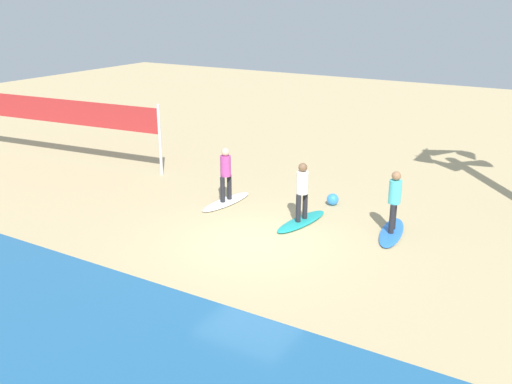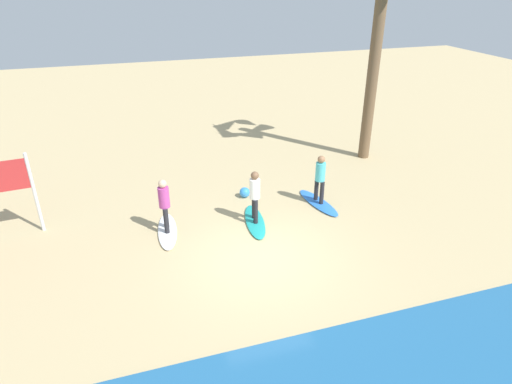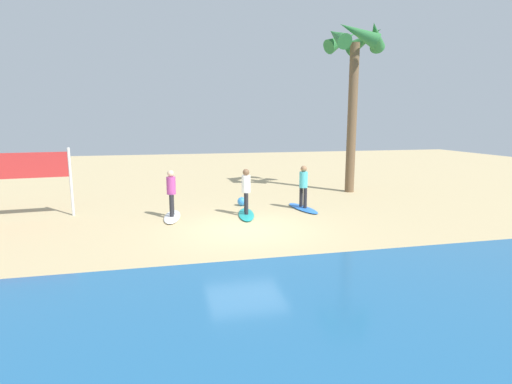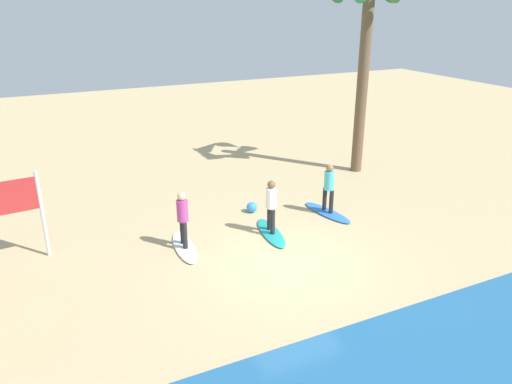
# 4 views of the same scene
# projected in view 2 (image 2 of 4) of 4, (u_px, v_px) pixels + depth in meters

# --- Properties ---
(ground_plane) EXTENTS (60.00, 60.00, 0.00)m
(ground_plane) POSITION_uv_depth(u_px,v_px,m) (260.00, 258.00, 12.03)
(ground_plane) COLOR tan
(surfboard_blue) EXTENTS (0.90, 2.16, 0.09)m
(surfboard_blue) POSITION_uv_depth(u_px,v_px,m) (318.00, 203.00, 14.77)
(surfboard_blue) COLOR blue
(surfboard_blue) RESTS_ON ground
(surfer_blue) EXTENTS (0.32, 0.46, 1.64)m
(surfer_blue) POSITION_uv_depth(u_px,v_px,m) (320.00, 176.00, 14.33)
(surfer_blue) COLOR #232328
(surfer_blue) RESTS_ON surfboard_blue
(surfboard_teal) EXTENTS (0.87, 2.16, 0.09)m
(surfboard_teal) POSITION_uv_depth(u_px,v_px,m) (255.00, 221.00, 13.68)
(surfboard_teal) COLOR teal
(surfboard_teal) RESTS_ON ground
(surfer_teal) EXTENTS (0.32, 0.46, 1.64)m
(surfer_teal) POSITION_uv_depth(u_px,v_px,m) (255.00, 193.00, 13.23)
(surfer_teal) COLOR #232328
(surfer_teal) RESTS_ON surfboard_teal
(surfboard_white) EXTENTS (0.77, 2.15, 0.09)m
(surfboard_white) POSITION_uv_depth(u_px,v_px,m) (167.00, 231.00, 13.18)
(surfboard_white) COLOR white
(surfboard_white) RESTS_ON ground
(surfer_white) EXTENTS (0.32, 0.46, 1.64)m
(surfer_white) POSITION_uv_depth(u_px,v_px,m) (164.00, 202.00, 12.73)
(surfer_white) COLOR #232328
(surfer_white) RESTS_ON surfboard_white
(beach_ball) EXTENTS (0.36, 0.36, 0.36)m
(beach_ball) POSITION_uv_depth(u_px,v_px,m) (245.00, 192.00, 15.15)
(beach_ball) COLOR #338CE5
(beach_ball) RESTS_ON ground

